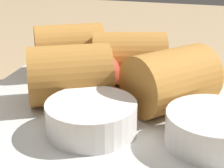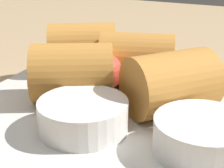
# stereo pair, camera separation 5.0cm
# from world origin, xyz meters

# --- Properties ---
(table_surface) EXTENTS (1.80, 1.40, 0.02)m
(table_surface) POSITION_xyz_m (0.00, 0.00, 0.01)
(table_surface) COLOR tan
(table_surface) RESTS_ON ground
(serving_plate) EXTENTS (0.29, 0.26, 0.01)m
(serving_plate) POSITION_xyz_m (0.03, -0.00, 0.03)
(serving_plate) COLOR silver
(serving_plate) RESTS_ON table_surface
(roll_front_left) EXTENTS (0.10, 0.09, 0.06)m
(roll_front_left) POSITION_xyz_m (0.07, -0.00, 0.07)
(roll_front_left) COLOR #C68438
(roll_front_left) RESTS_ON serving_plate
(roll_front_right) EXTENTS (0.10, 0.10, 0.06)m
(roll_front_right) POSITION_xyz_m (-0.03, -0.02, 0.07)
(roll_front_right) COLOR #C68438
(roll_front_right) RESTS_ON serving_plate
(roll_back_left) EXTENTS (0.10, 0.09, 0.06)m
(roll_back_left) POSITION_xyz_m (0.10, -0.09, 0.07)
(roll_back_left) COLOR #C68438
(roll_back_left) RESTS_ON serving_plate
(roll_back_right) EXTENTS (0.10, 0.08, 0.06)m
(roll_back_right) POSITION_xyz_m (0.02, -0.07, 0.07)
(roll_back_right) COLOR #C68438
(roll_back_right) RESTS_ON serving_plate
(dipping_bowl_near) EXTENTS (0.08, 0.08, 0.03)m
(dipping_bowl_near) POSITION_xyz_m (0.03, 0.05, 0.05)
(dipping_bowl_near) COLOR white
(dipping_bowl_near) RESTS_ON serving_plate
(dipping_bowl_far) EXTENTS (0.08, 0.08, 0.03)m
(dipping_bowl_far) POSITION_xyz_m (-0.07, 0.05, 0.05)
(dipping_bowl_far) COLOR white
(dipping_bowl_far) RESTS_ON serving_plate
(spoon) EXTENTS (0.15, 0.03, 0.01)m
(spoon) POSITION_xyz_m (0.02, -0.19, 0.03)
(spoon) COLOR silver
(spoon) RESTS_ON table_surface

